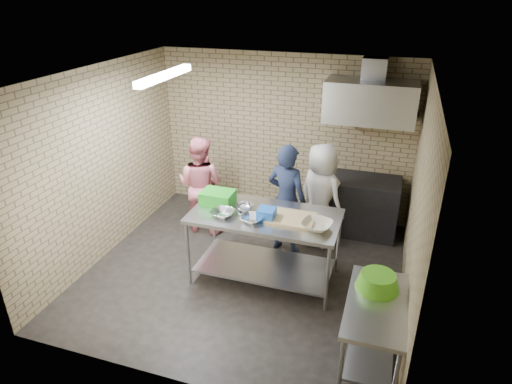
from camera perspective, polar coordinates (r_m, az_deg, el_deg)
floor at (r=6.33m, az=-1.44°, el=-10.08°), size 4.20×4.20×0.00m
ceiling at (r=5.26m, az=-1.77°, el=14.71°), size 4.20×4.20×0.00m
back_wall at (r=7.45m, az=3.58°, el=7.12°), size 4.20×0.06×2.70m
front_wall at (r=4.07m, az=-11.14°, el=-9.85°), size 4.20×0.06×2.70m
left_wall at (r=6.62m, az=-19.03°, el=3.37°), size 0.06×4.00×2.70m
right_wall at (r=5.40m, az=19.95°, el=-1.73°), size 0.06×4.00×2.70m
prep_table at (r=5.96m, az=1.11°, el=-6.99°), size 1.93×0.96×0.96m
side_counter at (r=5.00m, az=14.73°, el=-16.89°), size 0.60×1.20×0.75m
stove at (r=7.27m, az=13.01°, el=-1.66°), size 1.20×0.70×0.90m
range_hood at (r=6.76m, az=14.43°, el=11.11°), size 1.30×0.60×0.60m
hood_duct at (r=6.82m, az=14.95°, el=15.05°), size 0.35×0.30×0.30m
wall_shelf at (r=6.98m, az=16.88°, el=9.71°), size 0.80×0.20×0.04m
fluorescent_fixture at (r=5.68m, az=-11.62°, el=14.40°), size 0.10×1.25×0.08m
green_crate at (r=5.99m, az=-4.92°, el=-0.69°), size 0.43×0.32×0.17m
blue_tub at (r=5.59m, az=1.35°, el=-2.81°), size 0.21×0.21×0.14m
cutting_board at (r=5.61m, az=4.52°, el=-3.37°), size 0.59×0.45×0.03m
mixing_bowl_a at (r=5.68m, az=-4.27°, el=-2.74°), size 0.35×0.35×0.07m
mixing_bowl_b at (r=5.83m, az=-1.52°, el=-1.95°), size 0.27×0.27×0.07m
mixing_bowl_c at (r=5.54m, az=-0.50°, el=-3.47°), size 0.32×0.32×0.07m
ceramic_bowl at (r=5.43m, az=7.79°, el=-4.25°), size 0.43×0.43×0.09m
green_basin at (r=4.91m, az=15.32°, el=-10.94°), size 0.46×0.46×0.17m
bottle_red at (r=6.96m, az=14.92°, el=10.85°), size 0.07×0.07×0.18m
bottle_green at (r=6.95m, az=18.22°, el=10.30°), size 0.06×0.06×0.15m
man_navy at (r=6.41m, az=3.94°, el=-0.98°), size 0.69×0.54×1.67m
woman_pink at (r=7.05m, az=-7.14°, el=0.94°), size 0.80×0.64×1.57m
woman_white at (r=6.69m, az=8.25°, el=-0.40°), size 0.93×0.85×1.59m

